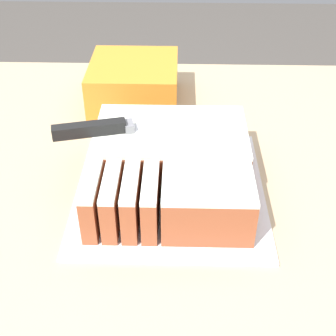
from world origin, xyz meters
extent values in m
cube|color=tan|center=(0.00, 0.00, 0.45)|extent=(1.40, 1.10, 0.90)
cube|color=silver|center=(0.00, 0.00, 0.90)|extent=(0.34, 0.35, 0.01)
cube|color=#994C2D|center=(0.00, 0.06, 0.95)|extent=(0.27, 0.18, 0.08)
cube|color=white|center=(0.00, 0.06, 0.99)|extent=(0.27, 0.18, 0.01)
cube|color=#994C2D|center=(0.06, -0.09, 0.95)|extent=(0.14, 0.12, 0.08)
cube|color=white|center=(0.06, -0.09, 0.99)|extent=(0.14, 0.12, 0.01)
cube|color=#994C2D|center=(-0.12, -0.09, 0.95)|extent=(0.02, 0.11, 0.08)
cube|color=white|center=(-0.12, -0.09, 0.99)|extent=(0.02, 0.11, 0.01)
cube|color=#994C2D|center=(-0.09, -0.09, 0.95)|extent=(0.02, 0.11, 0.08)
cube|color=white|center=(-0.09, -0.09, 0.99)|extent=(0.02, 0.11, 0.01)
cube|color=#994C2D|center=(-0.06, -0.09, 0.95)|extent=(0.02, 0.11, 0.08)
cube|color=white|center=(-0.06, -0.09, 0.99)|extent=(0.02, 0.11, 0.01)
cube|color=#994C2D|center=(-0.03, -0.09, 0.95)|extent=(0.02, 0.11, 0.08)
cube|color=white|center=(-0.03, -0.09, 0.99)|extent=(0.02, 0.11, 0.01)
cube|color=silver|center=(0.01, 0.08, 0.99)|extent=(0.20, 0.07, 0.00)
cube|color=slate|center=(-0.08, 0.06, 1.00)|extent=(0.02, 0.03, 0.02)
cube|color=black|center=(-0.14, 0.04, 1.00)|extent=(0.13, 0.05, 0.02)
cube|color=orange|center=(-0.09, 0.33, 0.95)|extent=(0.20, 0.21, 0.10)
camera|label=1|loc=(0.01, -0.66, 1.44)|focal=50.00mm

